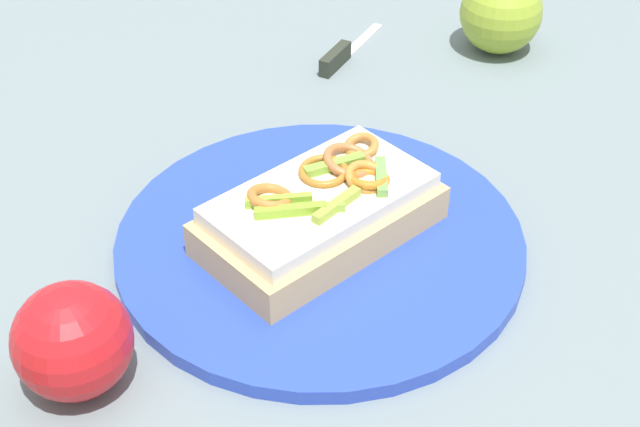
# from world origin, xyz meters

# --- Properties ---
(ground_plane) EXTENTS (2.00, 2.00, 0.00)m
(ground_plane) POSITION_xyz_m (0.00, 0.00, 0.00)
(ground_plane) COLOR slate
(ground_plane) RESTS_ON ground
(plate) EXTENTS (0.30, 0.30, 0.01)m
(plate) POSITION_xyz_m (0.00, 0.00, 0.01)
(plate) COLOR #2844B9
(plate) RESTS_ON ground_plane
(sandwich) EXTENTS (0.19, 0.13, 0.05)m
(sandwich) POSITION_xyz_m (-0.00, -0.00, 0.03)
(sandwich) COLOR tan
(sandwich) RESTS_ON plate
(apple_1) EXTENTS (0.10, 0.10, 0.07)m
(apple_1) POSITION_xyz_m (0.19, 0.04, 0.04)
(apple_1) COLOR red
(apple_1) RESTS_ON ground_plane
(apple_5) EXTENTS (0.11, 0.11, 0.08)m
(apple_5) POSITION_xyz_m (-0.30, -0.18, 0.04)
(apple_5) COLOR #8CA62D
(apple_5) RESTS_ON ground_plane
(knife) EXTENTS (0.11, 0.07, 0.02)m
(knife) POSITION_xyz_m (-0.15, -0.23, 0.01)
(knife) COLOR silver
(knife) RESTS_ON ground_plane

